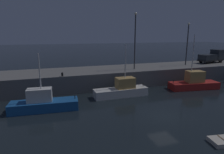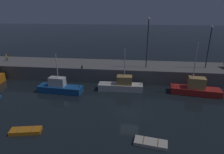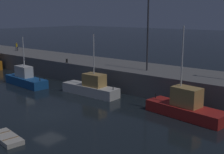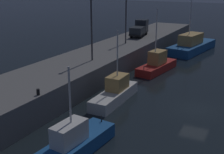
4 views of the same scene
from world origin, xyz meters
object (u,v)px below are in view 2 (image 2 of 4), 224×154
rowboat_white_mid (151,143)px  fishing_boat_blue (196,88)px  lamp_post_east (209,44)px  dockworker (6,57)px  dinghy_orange_near (26,131)px  fishing_trawler_green (121,85)px  lamp_post_west (148,40)px  bollard_central (82,67)px  fishing_boat_orange (60,87)px

rowboat_white_mid → fishing_boat_blue: bearing=58.9°
rowboat_white_mid → lamp_post_east: size_ratio=0.45×
dockworker → dinghy_orange_near: bearing=-52.6°
fishing_trawler_green → lamp_post_west: (4.32, 5.36, 7.08)m
lamp_post_east → rowboat_white_mid: bearing=-120.0°
dinghy_orange_near → bollard_central: bearing=82.4°
rowboat_white_mid → lamp_post_west: lamp_post_west is taller
lamp_post_west → dockworker: size_ratio=5.87×
fishing_boat_orange → fishing_trawler_green: 10.50m
fishing_trawler_green → fishing_boat_orange: bearing=-169.1°
fishing_boat_blue → bollard_central: (-19.94, 3.38, 2.01)m
fishing_trawler_green → bollard_central: 8.64m
fishing_boat_orange → lamp_post_west: bearing=26.6°
fishing_boat_orange → fishing_boat_blue: bearing=4.7°
fishing_boat_orange → lamp_post_east: bearing=17.6°
fishing_boat_blue → rowboat_white_mid: bearing=-121.1°
dinghy_orange_near → lamp_post_west: (14.27, 18.71, 7.79)m
fishing_boat_blue → fishing_trawler_green: size_ratio=1.11×
dockworker → bollard_central: dockworker is taller
bollard_central → rowboat_white_mid: bearing=-55.4°
bollard_central → fishing_boat_blue: bearing=-9.6°
bollard_central → dinghy_orange_near: bearing=-97.6°
fishing_boat_blue → dinghy_orange_near: size_ratio=2.36×
fishing_trawler_green → lamp_post_west: bearing=51.1°
dinghy_orange_near → bollard_central: (2.22, 16.60, 2.75)m
fishing_boat_blue → bollard_central: fishing_boat_blue is taller
fishing_boat_blue → fishing_boat_orange: fishing_boat_blue is taller
dockworker → rowboat_white_mid: bearing=-35.0°
fishing_boat_blue → lamp_post_west: bearing=145.2°
bollard_central → lamp_post_east: bearing=7.3°
dinghy_orange_near → lamp_post_west: 24.79m
lamp_post_west → bollard_central: (-12.05, -2.11, -5.03)m
lamp_post_east → fishing_trawler_green: bearing=-158.2°
rowboat_white_mid → fishing_trawler_green: bearing=106.2°
fishing_boat_blue → fishing_trawler_green: 12.20m
rowboat_white_mid → bollard_central: bollard_central is taller
fishing_boat_blue → fishing_trawler_green: bearing=179.4°
fishing_boat_blue → bollard_central: size_ratio=16.07×
fishing_boat_blue → lamp_post_east: 9.55m
lamp_post_east → fishing_boat_blue: bearing=-117.6°
lamp_post_west → lamp_post_east: lamp_post_west is taller
rowboat_white_mid → dockworker: (-29.34, 20.52, 3.42)m
fishing_boat_orange → rowboat_white_mid: (14.30, -11.76, -0.68)m
lamp_post_west → dockworker: lamp_post_west is taller
fishing_trawler_green → rowboat_white_mid: bearing=-73.8°
fishing_boat_blue → dockworker: 38.27m
lamp_post_east → bollard_central: (-23.25, -2.96, -4.32)m
fishing_boat_orange → fishing_trawler_green: (10.31, 1.98, 0.06)m
bollard_central → dockworker: bearing=168.6°
dinghy_orange_near → lamp_post_west: size_ratio=0.39×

